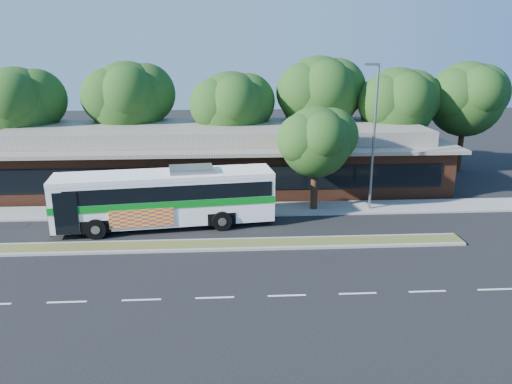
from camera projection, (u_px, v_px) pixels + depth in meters
ground at (217, 250)px, 25.40m from camera, size 120.00×120.00×0.00m
median_strip at (217, 245)px, 25.96m from camera, size 26.00×1.10×0.15m
sidewalk at (218, 210)px, 31.52m from camera, size 44.00×2.60×0.12m
plaza_building at (218, 156)px, 37.26m from camera, size 33.20×11.20×4.45m
lamp_post at (374, 134)px, 30.35m from camera, size 0.93×0.18×9.07m
tree_bg_a at (23, 104)px, 37.41m from camera, size 6.47×5.80×8.63m
tree_bg_b at (133, 98)px, 38.77m from camera, size 6.69×6.00×9.00m
tree_bg_c at (236, 106)px, 38.43m from camera, size 6.24×5.60×8.26m
tree_bg_d at (324, 94)px, 39.59m from camera, size 6.91×6.20×9.37m
tree_bg_e at (402, 103)px, 39.16m from camera, size 6.47×5.80×8.50m
tree_bg_f at (470, 97)px, 40.39m from camera, size 6.69×6.00×8.92m
transit_bus at (166, 194)px, 28.34m from camera, size 12.53×4.23×3.46m
sidewalk_tree at (321, 140)px, 30.57m from camera, size 4.86×4.36×6.56m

